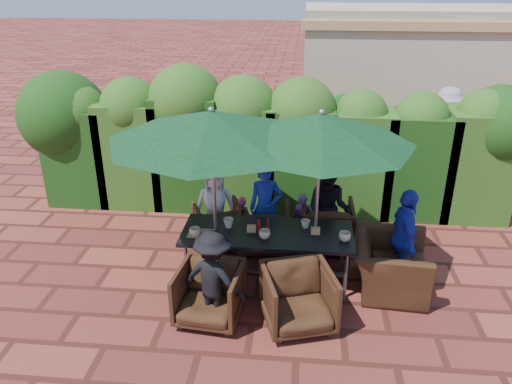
# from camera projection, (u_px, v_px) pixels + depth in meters

# --- Properties ---
(ground) EXTENTS (80.00, 80.00, 0.00)m
(ground) POSITION_uv_depth(u_px,v_px,m) (260.00, 275.00, 7.16)
(ground) COLOR brown
(ground) RESTS_ON ground
(dining_table) EXTENTS (2.32, 0.90, 0.75)m
(dining_table) POSITION_uv_depth(u_px,v_px,m) (267.00, 237.00, 6.80)
(dining_table) COLOR black
(dining_table) RESTS_ON ground
(umbrella_left) EXTENTS (2.70, 2.70, 2.46)m
(umbrella_left) POSITION_uv_depth(u_px,v_px,m) (212.00, 126.00, 6.26)
(umbrella_left) COLOR gray
(umbrella_left) RESTS_ON ground
(umbrella_right) EXTENTS (2.38, 2.38, 2.46)m
(umbrella_right) POSITION_uv_depth(u_px,v_px,m) (321.00, 129.00, 6.15)
(umbrella_right) COLOR gray
(umbrella_right) RESTS_ON ground
(chair_far_left) EXTENTS (0.94, 0.92, 0.74)m
(chair_far_left) POSITION_uv_depth(u_px,v_px,m) (220.00, 223.00, 7.83)
(chair_far_left) COLOR black
(chair_far_left) RESTS_ON ground
(chair_far_mid) EXTENTS (0.81, 0.77, 0.80)m
(chair_far_mid) POSITION_uv_depth(u_px,v_px,m) (264.00, 226.00, 7.69)
(chair_far_mid) COLOR black
(chair_far_mid) RESTS_ON ground
(chair_far_right) EXTENTS (0.80, 0.75, 0.81)m
(chair_far_right) POSITION_uv_depth(u_px,v_px,m) (327.00, 223.00, 7.75)
(chair_far_right) COLOR black
(chair_far_right) RESTS_ON ground
(chair_near_left) EXTENTS (0.84, 0.80, 0.79)m
(chair_near_left) POSITION_uv_depth(u_px,v_px,m) (209.00, 291.00, 6.12)
(chair_near_left) COLOR black
(chair_near_left) RESTS_ON ground
(chair_near_right) EXTENTS (0.99, 0.96, 0.83)m
(chair_near_right) POSITION_uv_depth(u_px,v_px,m) (299.00, 296.00, 6.00)
(chair_near_right) COLOR black
(chair_near_right) RESTS_ON ground
(chair_end_right) EXTENTS (0.81, 1.16, 0.97)m
(chair_end_right) POSITION_uv_depth(u_px,v_px,m) (391.00, 257.00, 6.68)
(chair_end_right) COLOR black
(chair_end_right) RESTS_ON ground
(adult_far_left) EXTENTS (0.66, 0.43, 1.28)m
(adult_far_left) POSITION_uv_depth(u_px,v_px,m) (215.00, 205.00, 7.79)
(adult_far_left) COLOR white
(adult_far_left) RESTS_ON ground
(adult_far_mid) EXTENTS (0.54, 0.46, 1.38)m
(adult_far_mid) POSITION_uv_depth(u_px,v_px,m) (266.00, 207.00, 7.61)
(adult_far_mid) COLOR #202FB2
(adult_far_mid) RESTS_ON ground
(adult_far_right) EXTENTS (0.76, 0.58, 1.41)m
(adult_far_right) POSITION_uv_depth(u_px,v_px,m) (328.00, 210.00, 7.51)
(adult_far_right) COLOR black
(adult_far_right) RESTS_ON ground
(adult_near_left) EXTENTS (0.87, 0.62, 1.25)m
(adult_near_left) POSITION_uv_depth(u_px,v_px,m) (214.00, 278.00, 5.98)
(adult_near_left) COLOR black
(adult_near_left) RESTS_ON ground
(adult_end_right) EXTENTS (0.50, 0.87, 1.42)m
(adult_end_right) POSITION_uv_depth(u_px,v_px,m) (404.00, 239.00, 6.68)
(adult_end_right) COLOR #202FB2
(adult_end_right) RESTS_ON ground
(child_left) EXTENTS (0.35, 0.32, 0.78)m
(child_left) POSITION_uv_depth(u_px,v_px,m) (242.00, 221.00, 7.86)
(child_left) COLOR #C94772
(child_left) RESTS_ON ground
(child_right) EXTENTS (0.34, 0.28, 0.87)m
(child_right) POSITION_uv_depth(u_px,v_px,m) (302.00, 221.00, 7.76)
(child_right) COLOR #884699
(child_right) RESTS_ON ground
(pedestrian_a) EXTENTS (1.68, 1.25, 1.71)m
(pedestrian_a) POSITION_uv_depth(u_px,v_px,m) (341.00, 133.00, 10.54)
(pedestrian_a) COLOR green
(pedestrian_a) RESTS_ON ground
(pedestrian_b) EXTENTS (0.81, 0.54, 1.61)m
(pedestrian_b) POSITION_uv_depth(u_px,v_px,m) (409.00, 137.00, 10.46)
(pedestrian_b) COLOR #C94772
(pedestrian_b) RESTS_ON ground
(pedestrian_c) EXTENTS (1.30, 0.96, 1.84)m
(pedestrian_c) POSITION_uv_depth(u_px,v_px,m) (445.00, 131.00, 10.44)
(pedestrian_c) COLOR #929199
(pedestrian_c) RESTS_ON ground
(cup_a) EXTENTS (0.15, 0.15, 0.11)m
(cup_a) POSITION_uv_depth(u_px,v_px,m) (195.00, 232.00, 6.66)
(cup_a) COLOR beige
(cup_a) RESTS_ON dining_table
(cup_b) EXTENTS (0.14, 0.14, 0.13)m
(cup_b) POSITION_uv_depth(u_px,v_px,m) (228.00, 223.00, 6.87)
(cup_b) COLOR beige
(cup_b) RESTS_ON dining_table
(cup_c) EXTENTS (0.15, 0.15, 0.12)m
(cup_c) POSITION_uv_depth(u_px,v_px,m) (265.00, 234.00, 6.59)
(cup_c) COLOR beige
(cup_c) RESTS_ON dining_table
(cup_d) EXTENTS (0.12, 0.12, 0.12)m
(cup_d) POSITION_uv_depth(u_px,v_px,m) (305.00, 224.00, 6.86)
(cup_d) COLOR beige
(cup_d) RESTS_ON dining_table
(cup_e) EXTENTS (0.16, 0.16, 0.12)m
(cup_e) POSITION_uv_depth(u_px,v_px,m) (345.00, 236.00, 6.53)
(cup_e) COLOR beige
(cup_e) RESTS_ON dining_table
(ketchup_bottle) EXTENTS (0.04, 0.04, 0.17)m
(ketchup_bottle) POSITION_uv_depth(u_px,v_px,m) (259.00, 225.00, 6.76)
(ketchup_bottle) COLOR #B20C0A
(ketchup_bottle) RESTS_ON dining_table
(sauce_bottle) EXTENTS (0.04, 0.04, 0.17)m
(sauce_bottle) POSITION_uv_depth(u_px,v_px,m) (268.00, 224.00, 6.81)
(sauce_bottle) COLOR #4C230C
(sauce_bottle) RESTS_ON dining_table
(serving_tray) EXTENTS (0.35, 0.25, 0.02)m
(serving_tray) POSITION_uv_depth(u_px,v_px,m) (201.00, 233.00, 6.71)
(serving_tray) COLOR #9A704A
(serving_tray) RESTS_ON dining_table
(number_block_left) EXTENTS (0.12, 0.06, 0.10)m
(number_block_left) POSITION_uv_depth(u_px,v_px,m) (251.00, 229.00, 6.75)
(number_block_left) COLOR tan
(number_block_left) RESTS_ON dining_table
(number_block_right) EXTENTS (0.12, 0.06, 0.10)m
(number_block_right) POSITION_uv_depth(u_px,v_px,m) (315.00, 231.00, 6.70)
(number_block_right) COLOR tan
(number_block_right) RESTS_ON dining_table
(hedge_wall) EXTENTS (9.10, 1.60, 2.58)m
(hedge_wall) POSITION_uv_depth(u_px,v_px,m) (255.00, 136.00, 8.75)
(hedge_wall) COLOR #11350E
(hedge_wall) RESTS_ON ground
(building) EXTENTS (6.20, 3.08, 3.20)m
(building) POSITION_uv_depth(u_px,v_px,m) (423.00, 74.00, 12.56)
(building) COLOR #C2B290
(building) RESTS_ON ground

